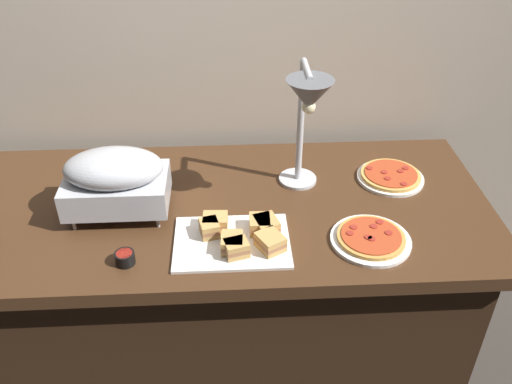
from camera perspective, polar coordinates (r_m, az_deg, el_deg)
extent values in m
plane|color=#38332D|center=(2.45, -3.03, -15.86)|extent=(8.00, 8.00, 0.00)
cube|color=#B7A893|center=(2.17, -4.18, 16.06)|extent=(4.40, 0.04, 2.40)
cube|color=#422816|center=(1.94, -3.68, -1.94)|extent=(1.90, 0.84, 0.05)
cube|color=black|center=(2.19, -3.31, -9.95)|extent=(1.75, 0.74, 0.71)
cylinder|color=#B7BABF|center=(1.90, -18.42, -3.20)|extent=(0.01, 0.01, 0.04)
cylinder|color=#B7BABF|center=(1.84, -10.18, -3.03)|extent=(0.01, 0.01, 0.04)
cylinder|color=#B7BABF|center=(2.04, -17.38, -0.12)|extent=(0.01, 0.01, 0.04)
cylinder|color=#B7BABF|center=(1.99, -9.70, 0.12)|extent=(0.01, 0.01, 0.04)
cube|color=#B7BABF|center=(1.90, -14.25, 0.20)|extent=(0.34, 0.22, 0.10)
ellipsoid|color=#B7BABF|center=(1.85, -14.63, 2.43)|extent=(0.33, 0.21, 0.12)
cylinder|color=#B7BABF|center=(2.05, 4.35, 1.36)|extent=(0.14, 0.14, 0.01)
cylinder|color=#B7BABF|center=(1.93, 4.65, 7.17)|extent=(0.02, 0.02, 0.46)
cylinder|color=#B7BABF|center=(1.77, 5.32, 12.56)|extent=(0.02, 0.16, 0.02)
cone|color=#595B60|center=(1.72, 5.58, 10.03)|extent=(0.15, 0.15, 0.10)
sphere|color=#F9EAB2|center=(1.73, 5.51, 8.82)|extent=(0.04, 0.04, 0.04)
cylinder|color=white|center=(1.80, 11.83, -4.93)|extent=(0.26, 0.26, 0.01)
cylinder|color=#C68E42|center=(1.79, 11.88, -4.64)|extent=(0.22, 0.22, 0.01)
cylinder|color=#AD3D1E|center=(1.79, 11.91, -4.44)|extent=(0.19, 0.19, 0.00)
cylinder|color=maroon|center=(1.82, 12.15, -3.51)|extent=(0.02, 0.02, 0.00)
cylinder|color=maroon|center=(1.84, 12.75, -3.07)|extent=(0.02, 0.02, 0.00)
cylinder|color=maroon|center=(1.80, 13.65, -4.16)|extent=(0.02, 0.02, 0.00)
cylinder|color=maroon|center=(1.77, 11.93, -4.78)|extent=(0.02, 0.02, 0.00)
cylinder|color=maroon|center=(1.78, 9.76, -4.24)|extent=(0.02, 0.02, 0.00)
cylinder|color=maroon|center=(1.80, 10.13, -3.62)|extent=(0.02, 0.02, 0.00)
cylinder|color=maroon|center=(1.77, 11.60, -4.64)|extent=(0.02, 0.02, 0.00)
cylinder|color=white|center=(2.11, 13.79, 1.44)|extent=(0.25, 0.25, 0.01)
cylinder|color=gold|center=(2.11, 13.84, 1.71)|extent=(0.22, 0.22, 0.01)
cylinder|color=#AD3D1E|center=(2.10, 13.87, 1.90)|extent=(0.20, 0.20, 0.00)
cylinder|color=maroon|center=(2.05, 15.15, 0.81)|extent=(0.02, 0.02, 0.00)
cylinder|color=maroon|center=(2.12, 14.81, 2.11)|extent=(0.02, 0.02, 0.00)
cylinder|color=maroon|center=(2.14, 15.30, 2.41)|extent=(0.02, 0.02, 0.00)
cylinder|color=maroon|center=(2.07, 13.53, 1.38)|extent=(0.02, 0.02, 0.00)
cylinder|color=maroon|center=(2.11, 11.73, 2.44)|extent=(0.02, 0.02, 0.00)
cylinder|color=maroon|center=(2.10, 13.21, 2.02)|extent=(0.02, 0.02, 0.00)
cube|color=white|center=(1.76, -2.52, -5.24)|extent=(0.37, 0.27, 0.01)
cube|color=tan|center=(1.80, -4.23, -3.57)|extent=(0.08, 0.07, 0.02)
cube|color=#9E6642|center=(1.79, -4.25, -3.17)|extent=(0.08, 0.07, 0.01)
cube|color=tan|center=(1.78, -4.28, -2.76)|extent=(0.08, 0.07, 0.02)
cube|color=tan|center=(1.79, 0.39, -3.80)|extent=(0.07, 0.08, 0.02)
cube|color=#9E6642|center=(1.78, 0.39, -3.40)|extent=(0.07, 0.08, 0.01)
cube|color=tan|center=(1.77, 0.39, -2.99)|extent=(0.07, 0.08, 0.02)
cube|color=tan|center=(1.78, 1.08, -3.89)|extent=(0.09, 0.10, 0.02)
cube|color=#9E6642|center=(1.77, 1.09, -3.48)|extent=(0.09, 0.10, 0.01)
cube|color=tan|center=(1.76, 1.09, -3.08)|extent=(0.09, 0.10, 0.02)
cube|color=tan|center=(1.78, -4.84, -4.19)|extent=(0.07, 0.08, 0.02)
cube|color=#9E6642|center=(1.77, -4.86, -3.78)|extent=(0.07, 0.08, 0.01)
cube|color=tan|center=(1.76, -4.89, -3.37)|extent=(0.07, 0.08, 0.02)
cube|color=tan|center=(1.72, 1.49, -5.63)|extent=(0.10, 0.11, 0.02)
cube|color=#9E6642|center=(1.71, 1.50, -5.22)|extent=(0.10, 0.11, 0.01)
cube|color=tan|center=(1.70, 1.50, -4.80)|extent=(0.10, 0.11, 0.02)
cube|color=tan|center=(1.70, -2.02, -6.27)|extent=(0.08, 0.08, 0.02)
cube|color=#9E6642|center=(1.69, -2.03, -5.86)|extent=(0.08, 0.08, 0.01)
cube|color=tan|center=(1.68, -2.05, -5.45)|extent=(0.08, 0.08, 0.02)
cube|color=tan|center=(1.72, -2.49, -5.73)|extent=(0.07, 0.08, 0.02)
cube|color=#9E6642|center=(1.71, -2.50, -5.32)|extent=(0.07, 0.08, 0.01)
cube|color=tan|center=(1.70, -2.51, -4.90)|extent=(0.07, 0.08, 0.02)
cylinder|color=black|center=(1.72, -13.48, -6.70)|extent=(0.06, 0.06, 0.04)
cylinder|color=maroon|center=(1.71, -13.55, -6.27)|extent=(0.05, 0.05, 0.01)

